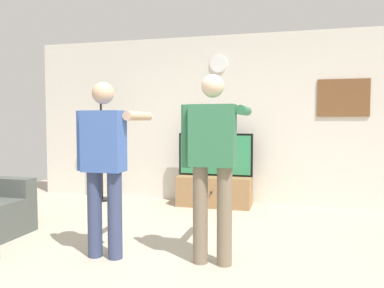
# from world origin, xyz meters

# --- Properties ---
(ground_plane) EXTENTS (8.40, 8.40, 0.00)m
(ground_plane) POSITION_xyz_m (0.00, 0.00, 0.00)
(ground_plane) COLOR #B2A893
(back_wall) EXTENTS (6.40, 0.10, 2.70)m
(back_wall) POSITION_xyz_m (0.00, 2.95, 1.35)
(back_wall) COLOR silver
(back_wall) RESTS_ON ground_plane
(tv_stand) EXTENTS (1.14, 0.53, 0.46)m
(tv_stand) POSITION_xyz_m (0.01, 2.60, 0.23)
(tv_stand) COLOR #997047
(tv_stand) RESTS_ON ground_plane
(television) EXTENTS (1.17, 0.07, 0.67)m
(television) POSITION_xyz_m (0.01, 2.65, 0.80)
(television) COLOR black
(television) RESTS_ON tv_stand
(wall_clock) EXTENTS (0.27, 0.03, 0.27)m
(wall_clock) POSITION_xyz_m (0.01, 2.89, 2.24)
(wall_clock) COLOR white
(framed_picture) EXTENTS (0.74, 0.04, 0.56)m
(framed_picture) POSITION_xyz_m (1.91, 2.90, 1.67)
(framed_picture) COLOR brown
(floor_lamp) EXTENTS (0.32, 0.32, 1.96)m
(floor_lamp) POSITION_xyz_m (-1.89, 2.52, 1.40)
(floor_lamp) COLOR black
(floor_lamp) RESTS_ON ground_plane
(person_standing_nearer_lamp) EXTENTS (0.57, 0.78, 1.69)m
(person_standing_nearer_lamp) POSITION_xyz_m (-0.59, 0.11, 0.95)
(person_standing_nearer_lamp) COLOR #384266
(person_standing_nearer_lamp) RESTS_ON ground_plane
(person_standing_nearer_couch) EXTENTS (0.59, 0.78, 1.75)m
(person_standing_nearer_couch) POSITION_xyz_m (0.45, 0.21, 0.99)
(person_standing_nearer_couch) COLOR #7A6B56
(person_standing_nearer_couch) RESTS_ON ground_plane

